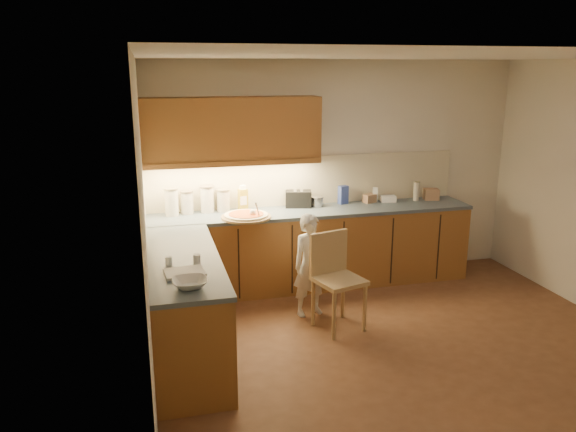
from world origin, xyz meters
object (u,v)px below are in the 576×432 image
(child, at_px, (311,265))
(pizza_on_board, at_px, (246,216))
(toaster, at_px, (298,199))
(wooden_chair, at_px, (335,273))
(oil_jug, at_px, (243,199))

(child, bearing_deg, pizza_on_board, 120.14)
(child, bearing_deg, toaster, 70.09)
(wooden_chair, distance_m, toaster, 1.36)
(wooden_chair, relative_size, oil_jug, 3.20)
(oil_jug, distance_m, toaster, 0.66)
(pizza_on_board, height_order, wooden_chair, pizza_on_board)
(child, height_order, oil_jug, oil_jug)
(wooden_chair, relative_size, toaster, 2.85)
(child, relative_size, oil_jug, 3.64)
(pizza_on_board, bearing_deg, child, -47.74)
(pizza_on_board, height_order, toaster, pizza_on_board)
(child, bearing_deg, wooden_chair, -76.33)
(wooden_chair, bearing_deg, child, 99.81)
(child, bearing_deg, oil_jug, 107.20)
(wooden_chair, xyz_separation_m, toaster, (-0.02, 1.28, 0.47))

